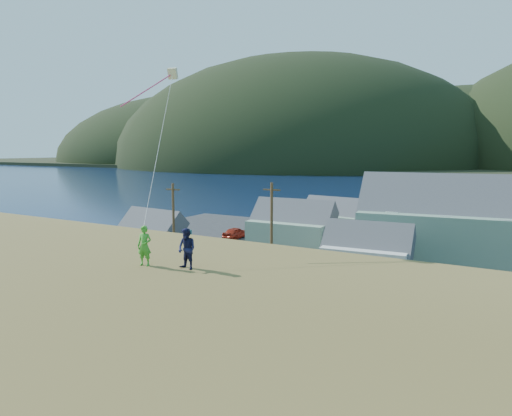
# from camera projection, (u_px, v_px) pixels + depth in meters

# --- Properties ---
(ground) EXTENTS (900.00, 900.00, 0.00)m
(ground) POSITION_uv_depth(u_px,v_px,m) (314.00, 302.00, 35.34)
(ground) COLOR #0A1638
(ground) RESTS_ON ground
(hillside) EXTENTS (110.00, 47.50, 7.20)m
(hillside) POSITION_uv_depth(u_px,v_px,m) (27.00, 410.00, 14.43)
(hillside) COLOR #4C3D19
(hillside) RESTS_ON ground
(grass_strip) EXTENTS (110.00, 8.00, 0.10)m
(grass_strip) POSITION_uv_depth(u_px,v_px,m) (304.00, 309.00, 33.61)
(grass_strip) COLOR #4C3D19
(grass_strip) RESTS_ON ground
(waterfront_lot) EXTENTS (72.00, 36.00, 0.12)m
(waterfront_lot) POSITION_uv_depth(u_px,v_px,m) (374.00, 257.00, 49.97)
(waterfront_lot) COLOR #28282B
(waterfront_lot) RESTS_ON ground
(wharf) EXTENTS (26.00, 14.00, 0.90)m
(wharf) POSITION_uv_depth(u_px,v_px,m) (376.00, 221.00, 72.67)
(wharf) COLOR gray
(wharf) RESTS_ON ground
(far_shore) EXTENTS (900.00, 320.00, 2.00)m
(far_shore) POSITION_uv_depth(u_px,v_px,m) (496.00, 164.00, 319.25)
(far_shore) COLOR black
(far_shore) RESTS_ON ground
(shed_teal) EXTENTS (8.56, 6.44, 6.27)m
(shed_teal) POSITION_uv_depth(u_px,v_px,m) (150.00, 235.00, 50.45)
(shed_teal) COLOR #327074
(shed_teal) RESTS_ON waterfront_lot
(shed_palegreen_near) EXTENTS (9.98, 6.46, 7.14)m
(shed_palegreen_near) POSITION_uv_depth(u_px,v_px,m) (292.00, 227.00, 53.74)
(shed_palegreen_near) COLOR gray
(shed_palegreen_near) RESTS_ON waterfront_lot
(shed_white) EXTENTS (8.26, 5.81, 6.31)m
(shed_white) POSITION_uv_depth(u_px,v_px,m) (367.00, 253.00, 41.36)
(shed_white) COLOR silver
(shed_white) RESTS_ON waterfront_lot
(shed_palegreen_far) EXTENTS (10.18, 6.69, 6.39)m
(shed_palegreen_far) POSITION_uv_depth(u_px,v_px,m) (336.00, 218.00, 61.97)
(shed_palegreen_far) COLOR gray
(shed_palegreen_far) RESTS_ON waterfront_lot
(utility_poles) EXTENTS (30.24, 0.24, 8.92)m
(utility_poles) POSITION_uv_depth(u_px,v_px,m) (305.00, 240.00, 36.81)
(utility_poles) COLOR #47331E
(utility_poles) RESTS_ON waterfront_lot
(parked_cars) EXTENTS (23.29, 12.60, 1.52)m
(parked_cars) POSITION_uv_depth(u_px,v_px,m) (311.00, 236.00, 57.70)
(parked_cars) COLOR navy
(parked_cars) RESTS_ON waterfront_lot
(kite_flyer_green) EXTENTS (0.67, 0.53, 1.60)m
(kite_flyer_green) POSITION_uv_depth(u_px,v_px,m) (144.00, 246.00, 18.05)
(kite_flyer_green) COLOR green
(kite_flyer_green) RESTS_ON hillside
(kite_flyer_navy) EXTENTS (0.84, 0.69, 1.59)m
(kite_flyer_navy) POSITION_uv_depth(u_px,v_px,m) (187.00, 249.00, 17.51)
(kite_flyer_navy) COLOR #15173A
(kite_flyer_navy) RESTS_ON hillside
(kite_rig) EXTENTS (2.15, 3.07, 9.32)m
(kite_rig) POSITION_uv_depth(u_px,v_px,m) (168.00, 78.00, 23.16)
(kite_rig) COLOR beige
(kite_rig) RESTS_ON ground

